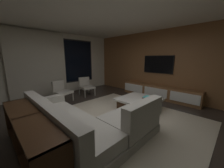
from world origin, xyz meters
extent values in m
plane|color=#332B26|center=(0.00, 0.00, 0.00)|extent=(9.20, 9.20, 0.00)
cube|color=silver|center=(0.00, 3.66, 1.35)|extent=(6.60, 0.12, 2.70)
cube|color=black|center=(1.30, 3.60, 1.45)|extent=(1.52, 0.02, 2.02)
cube|color=black|center=(1.30, 3.58, 1.45)|extent=(1.40, 0.03, 1.90)
cube|color=beige|center=(-0.55, 3.48, 1.30)|extent=(2.10, 0.12, 2.60)
cube|color=brown|center=(3.06, 0.00, 1.35)|extent=(0.12, 7.80, 2.70)
plane|color=silver|center=(0.00, 0.00, 2.70)|extent=(8.20, 8.20, 0.00)
cube|color=beige|center=(0.35, -0.10, 0.01)|extent=(3.20, 3.80, 0.01)
cube|color=gray|center=(-1.06, 0.19, 0.09)|extent=(0.90, 2.50, 0.18)
cube|color=#B2ADA3|center=(-1.06, 0.19, 0.30)|extent=(0.86, 2.42, 0.24)
cube|color=#B2ADA3|center=(-1.41, 0.19, 0.62)|extent=(0.20, 2.50, 0.40)
cube|color=#B2ADA3|center=(-1.06, 1.34, 0.51)|extent=(0.90, 0.20, 0.18)
cube|color=gray|center=(-0.08, -0.61, 0.09)|extent=(1.10, 0.90, 0.18)
cube|color=#B2ADA3|center=(-0.08, -0.61, 0.30)|extent=(1.07, 0.86, 0.24)
cube|color=#B2ADA3|center=(-0.08, -0.96, 0.62)|extent=(1.10, 0.20, 0.40)
cube|color=beige|center=(-1.29, 0.74, 0.58)|extent=(0.10, 0.36, 0.36)
cube|color=#B2A893|center=(-1.29, -0.11, 0.58)|extent=(0.10, 0.36, 0.36)
cube|color=#3C2414|center=(1.22, -0.02, 0.15)|extent=(1.00, 1.00, 0.30)
cube|color=white|center=(1.22, -0.02, 0.33)|extent=(1.16, 1.16, 0.06)
cube|color=#D18388|center=(1.35, -0.23, 0.37)|extent=(0.20, 0.15, 0.02)
cube|color=brown|center=(1.34, -0.21, 0.40)|extent=(0.26, 0.19, 0.03)
cube|color=#48C0C6|center=(1.35, -0.23, 0.43)|extent=(0.24, 0.19, 0.03)
cylinder|color=#B2ADA0|center=(1.16, 2.16, 0.18)|extent=(0.04, 0.04, 0.36)
cylinder|color=#B2ADA0|center=(0.68, 2.20, 0.18)|extent=(0.04, 0.04, 0.36)
cylinder|color=#B2ADA0|center=(1.20, 2.66, 0.18)|extent=(0.04, 0.04, 0.36)
cylinder|color=#B2ADA0|center=(0.73, 2.70, 0.18)|extent=(0.04, 0.04, 0.36)
cube|color=#B2ADA3|center=(0.94, 2.43, 0.36)|extent=(0.59, 0.61, 0.08)
cube|color=#B2ADA3|center=(0.96, 2.67, 0.59)|extent=(0.49, 0.13, 0.38)
cylinder|color=#B2ADA0|center=(0.15, 2.21, 0.18)|extent=(0.04, 0.04, 0.36)
cylinder|color=#B2ADA0|center=(-0.31, 2.08, 0.18)|extent=(0.04, 0.04, 0.36)
cylinder|color=#B2ADA0|center=(0.01, 2.69, 0.18)|extent=(0.04, 0.04, 0.36)
cylinder|color=#B2ADA0|center=(-0.45, 2.56, 0.18)|extent=(0.04, 0.04, 0.36)
cube|color=#B2ADA3|center=(-0.15, 2.38, 0.36)|extent=(0.67, 0.69, 0.08)
cube|color=#B2ADA3|center=(-0.22, 2.61, 0.59)|extent=(0.49, 0.21, 0.38)
cube|color=brown|center=(2.78, 0.10, 0.26)|extent=(0.44, 3.10, 0.52)
cube|color=white|center=(2.55, -0.94, 0.29)|extent=(0.02, 0.93, 0.33)
cube|color=white|center=(2.55, 0.10, 0.29)|extent=(0.02, 0.93, 0.33)
cube|color=white|center=(2.55, 1.15, 0.29)|extent=(0.02, 0.93, 0.33)
cube|color=#352214|center=(2.74, -0.75, 0.12)|extent=(0.33, 0.68, 0.19)
cube|color=#AA4B67|center=(2.74, -1.01, 0.12)|extent=(0.03, 0.04, 0.19)
cube|color=gray|center=(2.74, -0.88, 0.10)|extent=(0.03, 0.04, 0.15)
cube|color=#86D7BD|center=(2.74, -0.75, 0.10)|extent=(0.03, 0.04, 0.15)
cube|color=#A9779F|center=(2.74, -0.62, 0.11)|extent=(0.03, 0.04, 0.17)
cube|color=#6DD39B|center=(2.74, -0.49, 0.11)|extent=(0.03, 0.04, 0.18)
cube|color=black|center=(2.95, 0.25, 1.35)|extent=(0.04, 1.23, 0.71)
cube|color=black|center=(2.95, 0.25, 1.35)|extent=(0.05, 1.19, 0.67)
cube|color=#3C2414|center=(-1.73, 0.09, 0.72)|extent=(0.40, 2.10, 0.04)
cube|color=#3C2414|center=(-1.73, 0.09, 0.14)|extent=(0.38, 2.04, 0.03)
cube|color=#3C2414|center=(-1.73, 1.12, 0.37)|extent=(0.40, 0.04, 0.74)
cube|color=#3C2414|center=(-1.73, 0.09, 0.37)|extent=(0.38, 0.03, 0.74)
cube|color=silver|center=(-1.73, -0.49, 0.28)|extent=(0.18, 0.04, 0.26)
cube|color=white|center=(-1.73, -0.35, 0.28)|extent=(0.18, 0.04, 0.25)
cube|color=silver|center=(-1.73, -0.20, 0.29)|extent=(0.18, 0.04, 0.27)
cube|color=silver|center=(-1.73, -0.05, 0.29)|extent=(0.18, 0.04, 0.27)
cube|color=silver|center=(-1.72, 0.09, 0.28)|extent=(0.18, 0.04, 0.26)
cube|color=white|center=(-1.73, 0.24, 0.29)|extent=(0.18, 0.04, 0.26)
cube|color=silver|center=(-1.72, 0.38, 0.27)|extent=(0.18, 0.04, 0.22)
cube|color=silver|center=(-1.72, 0.53, 0.29)|extent=(0.18, 0.04, 0.27)
cube|color=silver|center=(-1.72, 0.67, 0.28)|extent=(0.18, 0.04, 0.25)
cube|color=white|center=(-1.72, 0.82, 0.29)|extent=(0.18, 0.04, 0.27)
cube|color=silver|center=(-1.73, 0.96, 0.27)|extent=(0.18, 0.04, 0.22)
camera|label=1|loc=(-2.08, -2.11, 1.61)|focal=20.35mm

